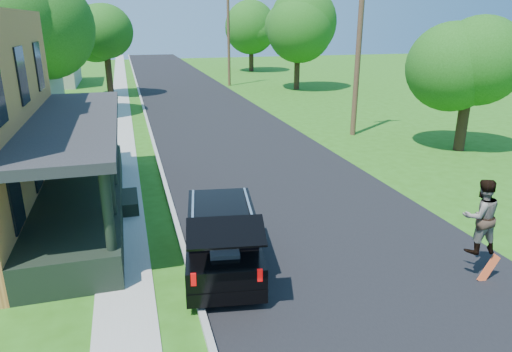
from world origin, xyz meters
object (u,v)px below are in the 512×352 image
object	(u,v)px
skateboarder	(481,216)
tree_right_near	(470,62)
utility_pole_near	(359,48)
black_suv	(222,238)

from	to	relation	value
skateboarder	tree_right_near	world-z (taller)	tree_right_near
utility_pole_near	black_suv	bearing A→B (deg)	-129.81
black_suv	utility_pole_near	distance (m)	15.79
tree_right_near	utility_pole_near	world-z (taller)	utility_pole_near
skateboarder	utility_pole_near	distance (m)	14.84
skateboarder	utility_pole_near	size ratio (longest dim) A/B	0.21
black_suv	tree_right_near	xyz separation A→B (m)	(13.14, 7.66, 3.33)
skateboarder	tree_right_near	size ratio (longest dim) A/B	0.29
utility_pole_near	tree_right_near	bearing A→B (deg)	-51.38
skateboarder	utility_pole_near	bearing A→B (deg)	-98.57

